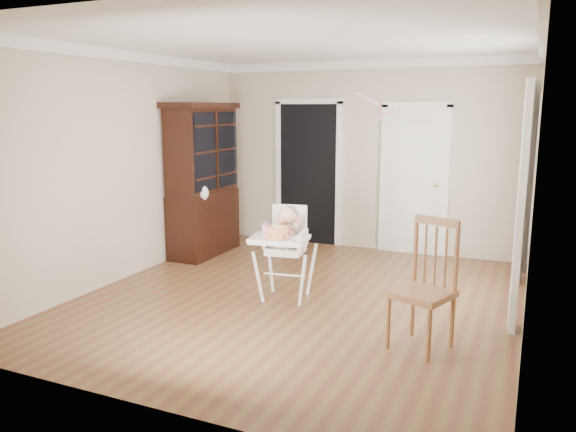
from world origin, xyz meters
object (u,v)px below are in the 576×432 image
at_px(sippy_cup, 265,229).
at_px(china_cabinet, 203,180).
at_px(cake, 277,233).
at_px(dining_chair, 424,289).
at_px(high_chair, 285,242).

bearing_deg(sippy_cup, china_cabinet, 138.95).
bearing_deg(cake, china_cabinet, 140.32).
relative_size(sippy_cup, dining_chair, 0.16).
bearing_deg(china_cabinet, cake, -39.68).
height_order(cake, china_cabinet, china_cabinet).
height_order(sippy_cup, dining_chair, dining_chair).
bearing_deg(cake, sippy_cup, 157.49).
xyz_separation_m(sippy_cup, dining_chair, (1.75, -0.50, -0.27)).
relative_size(cake, sippy_cup, 1.65).
bearing_deg(china_cabinet, dining_chair, -29.77).
bearing_deg(dining_chair, high_chair, 177.01).
relative_size(high_chair, dining_chair, 0.92).
bearing_deg(china_cabinet, high_chair, -35.18).
distance_m(cake, sippy_cup, 0.18).
height_order(cake, dining_chair, dining_chair).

